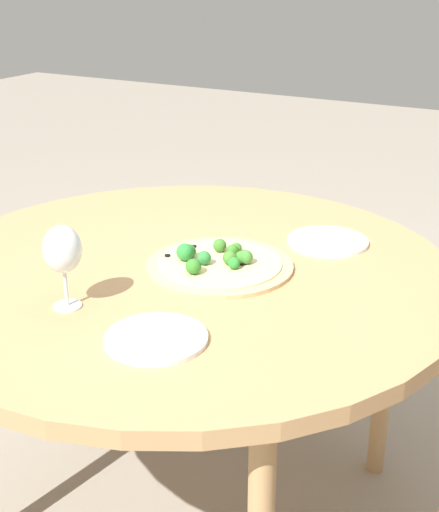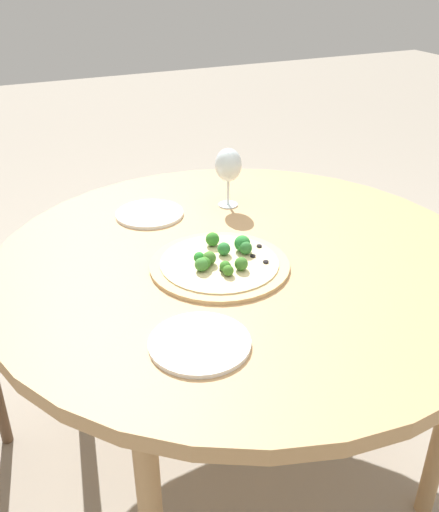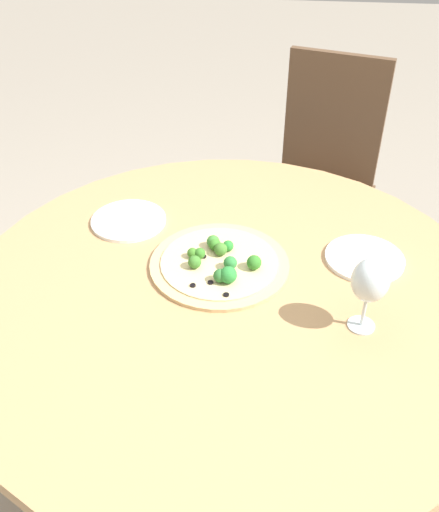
{
  "view_description": "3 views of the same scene",
  "coord_description": "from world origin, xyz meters",
  "px_view_note": "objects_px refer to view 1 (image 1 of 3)",
  "views": [
    {
      "loc": [
        1.33,
        0.83,
        1.42
      ],
      "look_at": [
        -0.03,
        0.08,
        0.76
      ],
      "focal_mm": 50.0,
      "sensor_mm": 36.0,
      "label": 1
    },
    {
      "loc": [
        -1.16,
        0.59,
        1.45
      ],
      "look_at": [
        -0.03,
        0.08,
        0.76
      ],
      "focal_mm": 40.0,
      "sensor_mm": 36.0,
      "label": 2
    },
    {
      "loc": [
        0.09,
        -1.04,
        1.62
      ],
      "look_at": [
        -0.03,
        0.08,
        0.76
      ],
      "focal_mm": 40.0,
      "sensor_mm": 36.0,
      "label": 3
    }
  ],
  "objects_px": {
    "plate_near": "(328,241)",
    "plate_far": "(156,338)",
    "pizza": "(218,263)",
    "wine_glass": "(62,251)"
  },
  "relations": [
    {
      "from": "plate_near",
      "to": "plate_far",
      "type": "xyz_separation_m",
      "value": [
        0.64,
        -0.11,
        0.0
      ]
    },
    {
      "from": "plate_near",
      "to": "plate_far",
      "type": "relative_size",
      "value": 1.04
    },
    {
      "from": "pizza",
      "to": "wine_glass",
      "type": "xyz_separation_m",
      "value": [
        0.33,
        -0.18,
        0.12
      ]
    },
    {
      "from": "pizza",
      "to": "plate_near",
      "type": "relative_size",
      "value": 1.69
    },
    {
      "from": "pizza",
      "to": "wine_glass",
      "type": "height_order",
      "value": "wine_glass"
    },
    {
      "from": "pizza",
      "to": "plate_far",
      "type": "bearing_deg",
      "value": 10.09
    },
    {
      "from": "plate_far",
      "to": "pizza",
      "type": "bearing_deg",
      "value": -169.91
    },
    {
      "from": "plate_near",
      "to": "plate_far",
      "type": "distance_m",
      "value": 0.65
    },
    {
      "from": "pizza",
      "to": "plate_near",
      "type": "xyz_separation_m",
      "value": [
        -0.27,
        0.17,
        -0.01
      ]
    },
    {
      "from": "pizza",
      "to": "wine_glass",
      "type": "distance_m",
      "value": 0.4
    }
  ]
}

